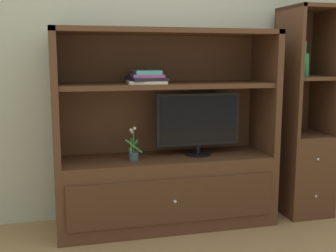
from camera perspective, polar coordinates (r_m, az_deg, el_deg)
The scene contains 8 objects.
ground_plane at distance 3.12m, azimuth 1.60°, elevation -15.79°, with size 8.00×8.00×0.00m, color #99754C.
painted_rear_wall at distance 3.56m, azimuth -1.57°, elevation 10.50°, with size 6.00×0.10×2.80m, color #ADB29E.
media_console at distance 3.34m, azimuth -0.24°, elevation -5.46°, with size 1.70×0.53×1.53m.
tv_monitor at distance 3.32m, azimuth 4.14°, elevation 0.54°, with size 0.68×0.21×0.49m.
potted_plant at distance 3.19m, azimuth -4.68°, elevation -3.54°, with size 0.13×0.09×0.26m.
magazine_stack at distance 3.18m, azimuth -2.96°, elevation 6.62°, with size 0.30×0.36×0.10m.
bookshelf_tall at distance 3.77m, azimuth 17.75°, elevation -2.39°, with size 0.39×0.46×1.73m.
upright_book_row at distance 3.64m, azimuth 17.20°, elevation 8.41°, with size 0.11×0.17×0.28m.
Camera 1 is at (-0.76, -2.73, 1.32)m, focal length 45.03 mm.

